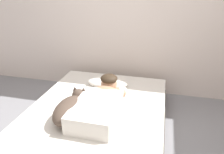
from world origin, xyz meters
The scene contains 8 objects.
ground_plane centered at (0.00, 0.00, 0.00)m, with size 13.38×13.38×0.00m, color gray.
back_wall centered at (0.00, 1.43, 1.25)m, with size 4.69×0.12×2.50m.
bed centered at (-0.13, 0.28, 0.15)m, with size 1.48×1.91×0.30m.
pillow centered at (-0.15, 0.82, 0.36)m, with size 0.52×0.32×0.11m, color white.
person_lying centered at (-0.07, 0.22, 0.41)m, with size 0.43×0.92×0.27m.
dog centered at (-0.33, 0.05, 0.41)m, with size 0.26×0.57×0.21m.
coffee_cup centered at (0.08, 0.66, 0.34)m, with size 0.12×0.09×0.07m.
cell_phone centered at (-0.05, 0.07, 0.31)m, with size 0.07×0.14×0.01m, color black.
Camera 1 is at (0.50, -1.59, 1.53)m, focal length 33.79 mm.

